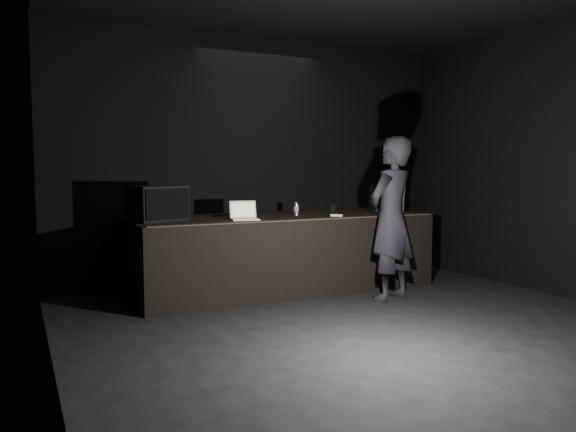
# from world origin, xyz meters

# --- Properties ---
(ground) EXTENTS (7.00, 7.00, 0.00)m
(ground) POSITION_xyz_m (0.00, 0.00, 0.00)
(ground) COLOR black
(ground) RESTS_ON ground
(room_walls) EXTENTS (6.10, 7.10, 3.52)m
(room_walls) POSITION_xyz_m (0.00, 0.00, 2.02)
(room_walls) COLOR black
(room_walls) RESTS_ON ground
(stage_riser) EXTENTS (4.00, 1.50, 1.00)m
(stage_riser) POSITION_xyz_m (0.00, 2.73, 0.50)
(stage_riser) COLOR black
(stage_riser) RESTS_ON ground
(riser_lip) EXTENTS (3.92, 0.10, 0.01)m
(riser_lip) POSITION_xyz_m (0.00, 2.02, 1.01)
(riser_lip) COLOR brown
(riser_lip) RESTS_ON stage_riser
(stage_monitor) EXTENTS (0.76, 0.65, 0.43)m
(stage_monitor) POSITION_xyz_m (-1.67, 2.71, 1.22)
(stage_monitor) COLOR black
(stage_monitor) RESTS_ON stage_riser
(cable) EXTENTS (0.82, 0.50, 0.02)m
(cable) POSITION_xyz_m (-0.82, 3.02, 1.01)
(cable) COLOR black
(cable) RESTS_ON stage_riser
(laptop) EXTENTS (0.39, 0.36, 0.23)m
(laptop) POSITION_xyz_m (-0.65, 2.41, 1.06)
(laptop) COLOR white
(laptop) RESTS_ON stage_riser
(beer_can) EXTENTS (0.07, 0.07, 0.17)m
(beer_can) POSITION_xyz_m (0.20, 2.65, 1.08)
(beer_can) COLOR silver
(beer_can) RESTS_ON stage_riser
(plastic_cup) EXTENTS (0.08, 0.08, 0.10)m
(plastic_cup) POSITION_xyz_m (0.95, 2.93, 1.05)
(plastic_cup) COLOR white
(plastic_cup) RESTS_ON stage_riser
(wii_remote) EXTENTS (0.13, 0.15, 0.03)m
(wii_remote) POSITION_xyz_m (0.61, 2.27, 1.02)
(wii_remote) COLOR white
(wii_remote) RESTS_ON stage_riser
(person) EXTENTS (0.86, 0.71, 2.03)m
(person) POSITION_xyz_m (0.96, 1.54, 1.02)
(person) COLOR black
(person) RESTS_ON ground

